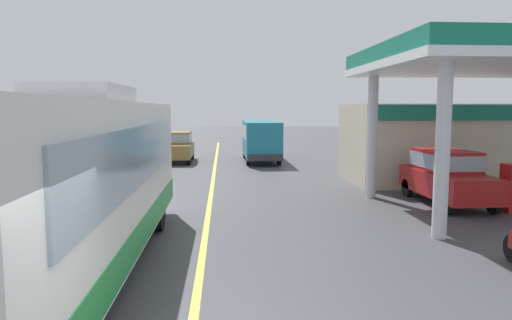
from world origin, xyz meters
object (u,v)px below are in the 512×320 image
Objects in this scene: minibus_opposing_lane at (261,137)px; pedestrian_near_pump at (429,172)px; coach_bus_main at (72,188)px; car_at_pump at (447,174)px; car_trailing_behind_bus at (178,145)px.

minibus_opposing_lane is 13.11m from pedestrian_near_pump.
coach_bus_main is 2.63× the size of car_at_pump.
car_at_pump is at bearing -52.45° from car_trailing_behind_bus.
pedestrian_near_pump is 15.82m from car_trailing_behind_bus.
car_at_pump is 1.00× the size of car_trailing_behind_bus.
minibus_opposing_lane is at bearing 111.45° from car_at_pump.
car_trailing_behind_bus is (-10.24, 13.32, 0.00)m from car_at_pump.
pedestrian_near_pump is (-0.05, 1.22, -0.08)m from car_at_pump.
minibus_opposing_lane is at bearing 75.16° from coach_bus_main.
car_at_pump is at bearing -87.86° from pedestrian_near_pump.
car_trailing_behind_bus is (0.11, 19.47, -0.71)m from coach_bus_main.
pedestrian_near_pump is at bearing 92.14° from car_at_pump.
pedestrian_near_pump is at bearing 35.55° from coach_bus_main.
minibus_opposing_lane reaches higher than car_at_pump.
car_trailing_behind_bus is at bearing 89.68° from coach_bus_main.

